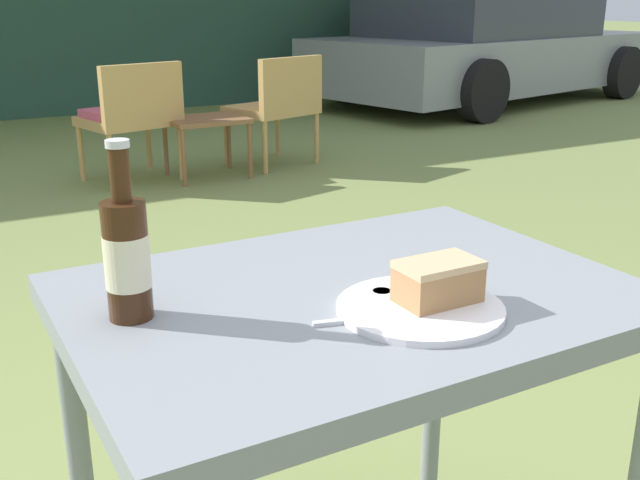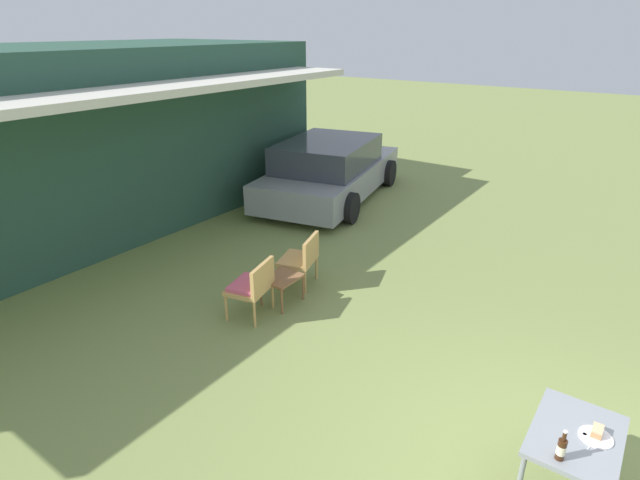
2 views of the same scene
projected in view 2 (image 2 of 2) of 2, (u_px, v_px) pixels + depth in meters
The scene contains 10 objects.
cabin_building at pixel (12, 146), 8.62m from camera, with size 11.29×5.55×3.22m.
parked_car at pixel (330, 170), 10.91m from camera, with size 4.65×2.75×1.31m.
wicker_chair_cushioned at pixel (252, 285), 6.45m from camera, with size 0.66×0.59×0.78m.
wicker_chair_plain at pixel (302, 257), 7.22m from camera, with size 0.67×0.61×0.78m.
garden_side_table at pixel (282, 280), 6.78m from camera, with size 0.51×0.42×0.40m.
patio_table at pixel (575, 443), 3.72m from camera, with size 0.84×0.61×0.75m.
cake_on_plate at pixel (596, 434), 3.66m from camera, with size 0.24×0.24×0.07m.
cola_bottle_near at pixel (561, 449), 3.44m from camera, with size 0.06×0.06×0.25m.
fork at pixel (593, 444), 3.60m from camera, with size 0.16×0.05×0.01m.
loose_bottle_cap at pixel (585, 434), 3.68m from camera, with size 0.03×0.03×0.01m.
Camera 2 is at (-3.40, -0.07, 3.53)m, focal length 28.00 mm.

